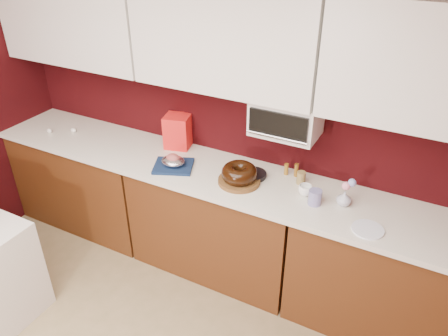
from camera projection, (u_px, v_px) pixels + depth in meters
wall_back at (236, 114)px, 3.29m from camera, size 4.00×0.02×2.50m
base_cabinet_left at (90, 181)px, 4.01m from camera, size 1.31×0.58×0.86m
base_cabinet_center at (217, 223)px, 3.48m from camera, size 1.31×0.58×0.86m
base_cabinet_right at (391, 279)px, 2.94m from camera, size 1.31×0.58×0.86m
countertop at (217, 174)px, 3.25m from camera, size 4.00×0.62×0.04m
upper_cabinet_left at (74, 18)px, 3.39m from camera, size 1.31×0.33×0.70m
upper_cabinet_center at (226, 38)px, 2.86m from camera, size 1.31×0.33×0.70m
upper_cabinet_right at (448, 68)px, 2.33m from camera, size 1.31×0.33×0.70m
toaster_oven at (287, 117)px, 2.94m from camera, size 0.45×0.30×0.25m
toaster_oven_door at (278, 126)px, 2.82m from camera, size 0.40×0.02×0.18m
toaster_oven_handle at (276, 137)px, 2.84m from camera, size 0.42×0.02×0.02m
cake_base at (239, 181)px, 3.11m from camera, size 0.38×0.38×0.03m
bundt_cake at (239, 173)px, 3.07m from camera, size 0.26×0.26×0.10m
navy_towel at (173, 166)px, 3.29m from camera, size 0.36×0.34×0.02m
foil_ham_nest at (173, 161)px, 3.27m from camera, size 0.22×0.21×0.07m
roasted_ham at (173, 158)px, 3.26m from camera, size 0.11×0.10×0.07m
pandoro_box at (178, 131)px, 3.52m from camera, size 0.24×0.22×0.27m
dark_pan at (254, 175)px, 3.17m from camera, size 0.20×0.20×0.03m
coffee_mug at (305, 189)px, 2.96m from camera, size 0.11×0.11×0.09m
blue_jar at (315, 197)px, 2.86m from camera, size 0.09×0.09×0.10m
flower_vase at (344, 198)px, 2.85m from camera, size 0.10×0.10×0.11m
flower_pink at (346, 186)px, 2.80m from camera, size 0.06×0.06×0.06m
flower_blue at (352, 183)px, 2.80m from camera, size 0.05×0.05×0.05m
china_plate at (368, 229)px, 2.65m from camera, size 0.20×0.20×0.01m
amber_bottle at (286, 169)px, 3.19m from camera, size 0.04×0.04×0.09m
paper_cup at (301, 178)px, 3.08m from camera, size 0.08×0.08×0.09m
egg_left at (49, 131)px, 3.79m from camera, size 0.06×0.06×0.04m
egg_right at (73, 130)px, 3.80m from camera, size 0.06×0.05×0.04m
amber_bottle_tall at (296, 170)px, 3.16m from camera, size 0.04×0.04×0.10m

